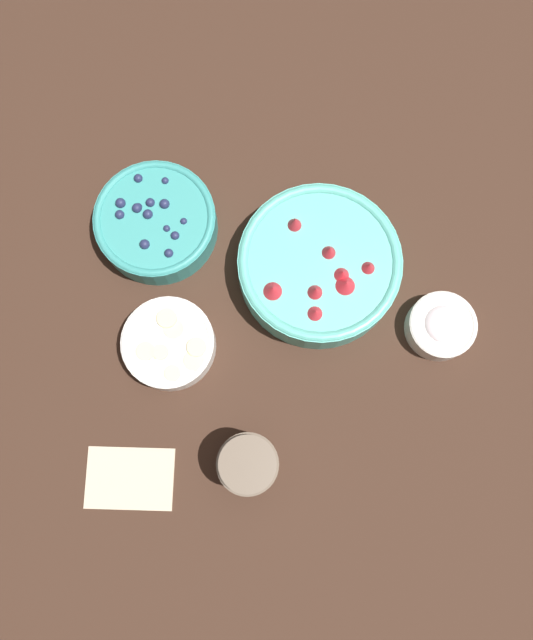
% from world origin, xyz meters
% --- Properties ---
extents(ground_plane, '(4.00, 4.00, 0.00)m').
position_xyz_m(ground_plane, '(0.00, 0.00, 0.00)').
color(ground_plane, '#382319').
extents(bowl_strawberries, '(0.25, 0.25, 0.09)m').
position_xyz_m(bowl_strawberries, '(-0.07, -0.03, 0.04)').
color(bowl_strawberries, '#56B7A8').
rests_on(bowl_strawberries, ground_plane).
extents(bowl_blueberries, '(0.19, 0.19, 0.06)m').
position_xyz_m(bowl_blueberries, '(0.14, -0.20, 0.03)').
color(bowl_blueberries, teal).
rests_on(bowl_blueberries, ground_plane).
extents(bowl_bananas, '(0.14, 0.14, 0.05)m').
position_xyz_m(bowl_bananas, '(0.19, -0.01, 0.03)').
color(bowl_bananas, white).
rests_on(bowl_bananas, ground_plane).
extents(bowl_cream, '(0.10, 0.10, 0.05)m').
position_xyz_m(bowl_cream, '(-0.20, 0.12, 0.03)').
color(bowl_cream, silver).
rests_on(bowl_cream, ground_plane).
extents(jar_chocolate, '(0.09, 0.09, 0.10)m').
position_xyz_m(jar_chocolate, '(0.14, 0.20, 0.05)').
color(jar_chocolate, brown).
rests_on(jar_chocolate, ground_plane).
extents(napkin, '(0.16, 0.14, 0.01)m').
position_xyz_m(napkin, '(0.32, 0.15, 0.00)').
color(napkin, beige).
rests_on(napkin, ground_plane).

